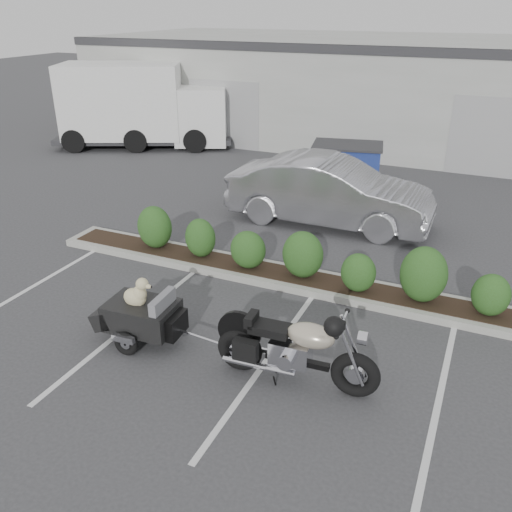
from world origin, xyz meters
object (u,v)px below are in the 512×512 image
at_px(motorcycle, 295,350).
at_px(sedan, 330,192).
at_px(dumpster, 346,166).
at_px(pet_trailer, 141,314).
at_px(delivery_truck, 143,107).

xyz_separation_m(motorcycle, sedan, (-1.51, 6.62, 0.28)).
bearing_deg(dumpster, pet_trailer, -106.71).
bearing_deg(dumpster, sedan, -94.13).
bearing_deg(delivery_truck, dumpster, -37.62).
distance_m(dumpster, delivery_truck, 9.22).
distance_m(pet_trailer, sedan, 6.73).
bearing_deg(sedan, dumpster, 6.84).
bearing_deg(motorcycle, sedan, 99.37).
bearing_deg(delivery_truck, sedan, -53.64).
bearing_deg(motorcycle, pet_trailer, 176.01).
bearing_deg(dumpster, delivery_truck, 155.36).
xyz_separation_m(sedan, delivery_truck, (-9.36, 5.20, 0.67)).
relative_size(sedan, delivery_truck, 0.72).
distance_m(sedan, delivery_truck, 10.73).
xyz_separation_m(sedan, dumpster, (-0.41, 3.13, -0.16)).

